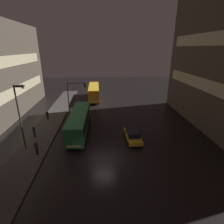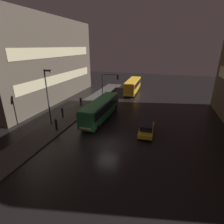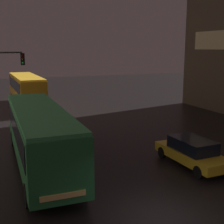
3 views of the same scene
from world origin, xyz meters
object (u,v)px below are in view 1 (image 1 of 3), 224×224
(bus_far, at_px, (94,91))
(pedestrian_mid, at_px, (47,114))
(bus_near, at_px, (79,120))
(pedestrian_far, at_px, (36,147))
(traffic_light_main, at_px, (74,92))
(street_lamp_sidewalk, at_px, (20,109))
(car_taxi, at_px, (133,135))
(pedestrian_near, at_px, (34,131))

(bus_far, xyz_separation_m, pedestrian_mid, (-7.80, -13.34, -0.90))
(bus_near, height_order, pedestrian_far, bus_near)
(traffic_light_main, xyz_separation_m, street_lamp_sidewalk, (-4.41, -13.13, 1.28))
(bus_far, distance_m, car_taxi, 22.05)
(pedestrian_far, distance_m, street_lamp_sidewalk, 4.83)
(car_taxi, relative_size, pedestrian_near, 2.63)
(pedestrian_near, bearing_deg, bus_far, 118.37)
(bus_far, xyz_separation_m, pedestrian_far, (-6.10, -24.22, -0.84))
(pedestrian_mid, bearing_deg, street_lamp_sidewalk, -30.69)
(bus_near, relative_size, traffic_light_main, 1.84)
(pedestrian_far, height_order, traffic_light_main, traffic_light_main)
(bus_near, height_order, street_lamp_sidewalk, street_lamp_sidewalk)
(car_taxi, xyz_separation_m, pedestrian_far, (-12.11, -3.05, 0.50))
(car_taxi, relative_size, pedestrian_mid, 2.72)
(car_taxi, relative_size, pedestrian_far, 2.56)
(pedestrian_far, bearing_deg, traffic_light_main, 41.63)
(pedestrian_near, distance_m, pedestrian_mid, 6.43)
(bus_far, distance_m, pedestrian_near, 21.32)
(pedestrian_near, distance_m, pedestrian_far, 4.80)
(traffic_light_main, distance_m, street_lamp_sidewalk, 13.91)
(bus_near, bearing_deg, bus_far, -93.85)
(pedestrian_near, bearing_deg, car_taxi, 44.45)
(pedestrian_far, relative_size, street_lamp_sidewalk, 0.22)
(bus_far, relative_size, pedestrian_far, 5.99)
(bus_near, height_order, bus_far, bus_far)
(bus_near, relative_size, bus_far, 1.05)
(car_taxi, height_order, pedestrian_near, pedestrian_near)
(bus_far, relative_size, car_taxi, 2.34)
(pedestrian_near, height_order, traffic_light_main, traffic_light_main)
(bus_far, height_order, car_taxi, bus_far)
(pedestrian_mid, bearing_deg, bus_far, 119.04)
(bus_far, relative_size, pedestrian_mid, 6.36)
(bus_near, distance_m, car_taxi, 8.27)
(bus_far, xyz_separation_m, car_taxi, (6.01, -21.17, -1.34))
(pedestrian_mid, relative_size, traffic_light_main, 0.28)
(car_taxi, height_order, street_lamp_sidewalk, street_lamp_sidewalk)
(bus_near, xyz_separation_m, pedestrian_near, (-6.26, -1.48, -0.76))
(pedestrian_near, xyz_separation_m, pedestrian_mid, (0.11, 6.43, -0.02))
(pedestrian_far, bearing_deg, car_taxi, -23.74)
(car_taxi, distance_m, traffic_light_main, 15.31)
(bus_far, bearing_deg, street_lamp_sidewalk, 70.21)
(street_lamp_sidewalk, bearing_deg, pedestrian_far, -40.98)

